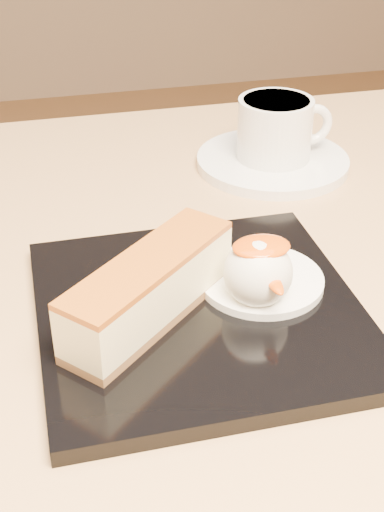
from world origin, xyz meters
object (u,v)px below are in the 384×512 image
object	(u,v)px
dessert_plate	(199,312)
ice_cream_scoop	(258,273)
saucer	(272,161)
coffee_cup	(277,128)
table	(204,465)
cheesecake	(149,289)

from	to	relation	value
dessert_plate	ice_cream_scoop	distance (m)	0.05
saucer	coffee_cup	size ratio (longest dim) A/B	1.55
table	ice_cream_scoop	world-z (taller)	ice_cream_scoop
dessert_plate	cheesecake	world-z (taller)	cheesecake
table	dessert_plate	distance (m)	0.16
cheesecake	saucer	world-z (taller)	cheesecake
cheesecake	coffee_cup	world-z (taller)	coffee_cup
dessert_plate	cheesecake	xyz separation A→B (m)	(-0.04, -0.00, 0.03)
cheesecake	coffee_cup	size ratio (longest dim) A/B	1.36
saucer	coffee_cup	world-z (taller)	coffee_cup
dessert_plate	coffee_cup	bearing A→B (deg)	59.16
table	saucer	distance (m)	0.30
table	coffee_cup	distance (m)	0.32
table	ice_cream_scoop	size ratio (longest dim) A/B	16.84
dessert_plate	table	bearing A→B (deg)	32.19
ice_cream_scoop	saucer	world-z (taller)	ice_cream_scoop
cheesecake	saucer	distance (m)	0.29
saucer	coffee_cup	bearing A→B (deg)	2.39
cheesecake	coffee_cup	xyz separation A→B (m)	(0.17, 0.23, 0.01)
dessert_plate	cheesecake	bearing A→B (deg)	-171.87
cheesecake	saucer	bearing A→B (deg)	11.81
table	dessert_plate	bearing A→B (deg)	-147.81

